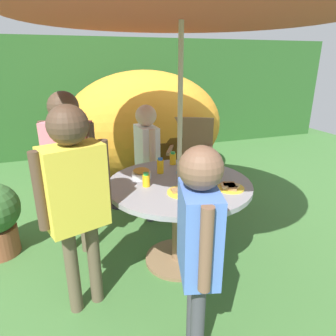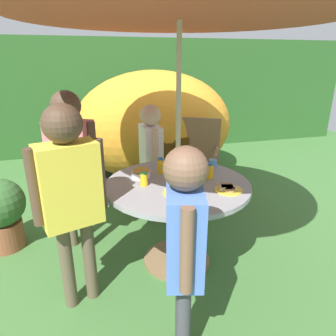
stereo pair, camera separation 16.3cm
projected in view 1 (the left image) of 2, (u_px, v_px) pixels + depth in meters
The scene contains 19 objects.
ground_plane at pixel (178, 261), 2.59m from camera, with size 10.00×10.00×0.02m, color #3D6B33.
hedge_backdrop at pixel (106, 96), 5.55m from camera, with size 9.00×0.70×1.96m, color #285623.
garden_table at pixel (179, 201), 2.40m from camera, with size 1.12×1.12×0.72m.
wooden_chair at pixel (191, 156), 3.56m from camera, with size 0.64×0.62×0.98m.
dome_tent at pixel (145, 126), 4.21m from camera, with size 2.23×2.23×1.48m.
child_in_white_shirt at pixel (147, 149), 3.02m from camera, with size 0.21×0.41×1.21m.
child_in_pink_shirt at pixel (69, 155), 2.44m from camera, with size 0.42×0.35×1.39m.
child_in_yellow_shirt at pixel (75, 188), 1.83m from camera, with size 0.45×0.30×1.38m.
child_in_blue_shirt at pixel (199, 233), 1.51m from camera, with size 0.26×0.41×1.25m.
snack_bowl at pixel (141, 173), 2.42m from camera, with size 0.15×0.15×0.08m.
plate_center_front at pixel (189, 172), 2.52m from camera, with size 0.22×0.22×0.03m.
plate_mid_left at pixel (230, 187), 2.22m from camera, with size 0.20×0.20×0.03m.
plate_far_left at pixel (183, 192), 2.15m from camera, with size 0.22×0.22×0.03m.
juice_bottle_near_left at pixel (201, 175), 2.33m from camera, with size 0.05×0.05×0.12m.
juice_bottle_near_right at pixel (173, 158), 2.72m from camera, with size 0.06×0.06×0.12m.
juice_bottle_far_right at pixel (160, 166), 2.51m from camera, with size 0.06×0.06×0.13m.
juice_bottle_center_back at pixel (146, 180), 2.25m from camera, with size 0.06×0.06×0.11m.
juice_bottle_mid_right at pixel (210, 170), 2.42m from camera, with size 0.06×0.06×0.13m.
cup_near at pixel (211, 162), 2.71m from camera, with size 0.07×0.07×0.06m, color #4C99D8.
Camera 1 is at (-0.80, -2.02, 1.61)m, focal length 32.45 mm.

